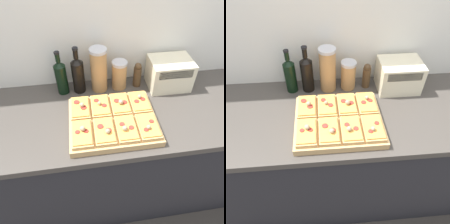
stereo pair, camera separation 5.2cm
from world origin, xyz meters
TOP-DOWN VIEW (x-y plane):
  - ground_plane at (0.00, 0.00)m, footprint 12.00×12.00m
  - wall_back at (0.00, 0.67)m, footprint 6.00×0.06m
  - kitchen_counter at (0.00, 0.32)m, footprint 2.63×0.67m
  - cutting_board at (-0.08, 0.23)m, footprint 0.47×0.40m
  - pizza_slice_back_left at (-0.25, 0.32)m, footprint 0.10×0.18m
  - pizza_slice_back_midleft at (-0.14, 0.32)m, footprint 0.10×0.18m
  - pizza_slice_back_midright at (-0.02, 0.32)m, footprint 0.10×0.18m
  - pizza_slice_back_right at (0.09, 0.32)m, footprint 0.10×0.18m
  - pizza_slice_front_left at (-0.25, 0.13)m, footprint 0.10×0.18m
  - pizza_slice_front_midleft at (-0.14, 0.13)m, footprint 0.10×0.18m
  - pizza_slice_front_midright at (-0.02, 0.13)m, footprint 0.10×0.18m
  - pizza_slice_front_right at (0.09, 0.13)m, footprint 0.10×0.18m
  - olive_oil_bottle at (-0.35, 0.55)m, footprint 0.07×0.07m
  - wine_bottle at (-0.25, 0.55)m, footprint 0.08×0.08m
  - grain_jar_tall at (-0.12, 0.55)m, footprint 0.10×0.10m
  - grain_jar_short at (0.01, 0.55)m, footprint 0.10×0.10m
  - pepper_mill at (0.13, 0.55)m, footprint 0.05×0.05m
  - toaster_oven at (0.33, 0.52)m, footprint 0.28×0.21m

SIDE VIEW (x-z plane):
  - ground_plane at x=0.00m, z-range 0.00..0.00m
  - kitchen_counter at x=0.00m, z-range 0.00..0.93m
  - cutting_board at x=-0.08m, z-range 0.93..0.97m
  - pizza_slice_back_midleft at x=-0.14m, z-range 0.96..1.01m
  - pizza_slice_back_right at x=0.09m, z-range 0.96..1.01m
  - pizza_slice_front_right at x=0.09m, z-range 0.96..1.01m
  - pizza_slice_front_midleft at x=-0.14m, z-range 0.96..1.01m
  - pizza_slice_back_left at x=-0.25m, z-range 0.96..1.01m
  - pizza_slice_front_midright at x=-0.02m, z-range 0.96..1.02m
  - pizza_slice_front_left at x=-0.25m, z-range 0.96..1.02m
  - pizza_slice_back_midright at x=-0.02m, z-range 0.96..1.02m
  - pepper_mill at x=0.13m, z-range 0.93..1.10m
  - toaster_oven at x=0.33m, z-range 0.93..1.12m
  - grain_jar_short at x=0.01m, z-range 0.93..1.12m
  - olive_oil_bottle at x=-0.35m, z-range 0.91..1.19m
  - wine_bottle at x=-0.25m, z-range 0.91..1.21m
  - grain_jar_tall at x=-0.12m, z-range 0.93..1.22m
  - wall_back at x=0.00m, z-range 0.00..2.50m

